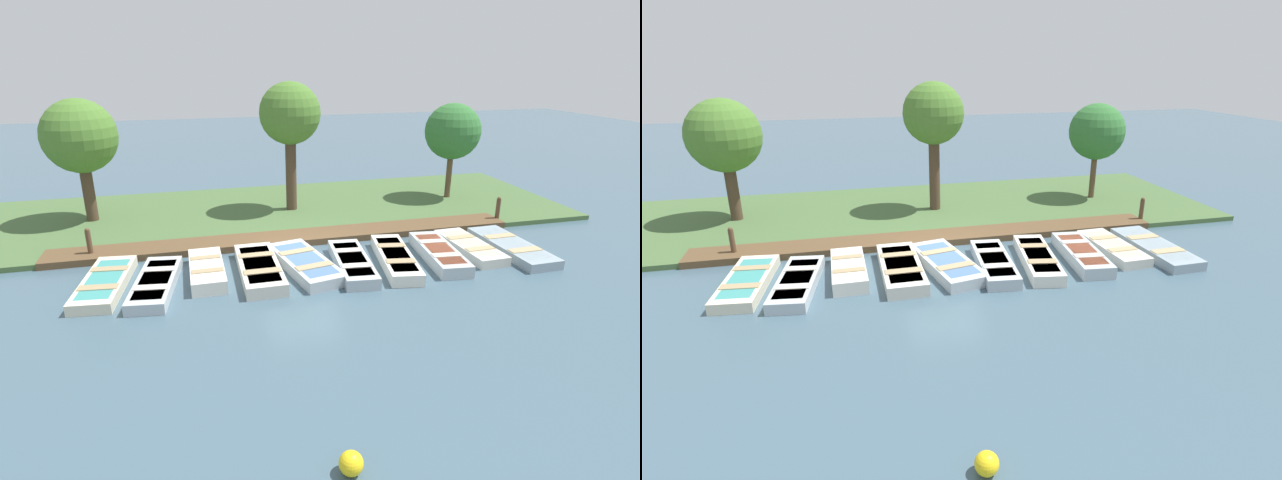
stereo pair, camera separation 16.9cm
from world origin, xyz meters
TOP-DOWN VIEW (x-y plane):
  - ground_plane at (0.00, 0.00)m, footprint 80.00×80.00m
  - shore_bank at (-5.00, 0.00)m, footprint 8.00×24.00m
  - dock_walkway at (-1.56, 0.00)m, footprint 1.27×16.25m
  - rowboat_0 at (0.85, -5.90)m, footprint 3.41×1.49m
  - rowboat_1 at (1.25, -4.51)m, footprint 3.36×1.45m
  - rowboat_2 at (0.79, -3.07)m, footprint 2.74×1.02m
  - rowboat_3 at (1.01, -1.54)m, footprint 3.42×1.18m
  - rowboat_4 at (0.96, -0.12)m, footprint 3.59×1.90m
  - rowboat_5 at (1.29, 1.30)m, footprint 3.36×1.33m
  - rowboat_6 at (1.29, 2.72)m, footprint 3.59×1.54m
  - rowboat_7 at (1.27, 4.23)m, footprint 3.32×1.35m
  - rowboat_8 at (0.91, 5.55)m, footprint 3.07×1.15m
  - rowboat_9 at (1.26, 6.91)m, footprint 3.61×1.28m
  - mooring_post_near at (-1.51, -6.63)m, footprint 0.17×0.17m
  - mooring_post_far at (-1.51, 8.14)m, footprint 0.17×0.17m
  - buoy at (8.97, -1.21)m, footprint 0.40×0.40m
  - park_tree_far_left at (-5.34, -7.14)m, footprint 2.71×2.71m
  - park_tree_left at (-4.89, 0.65)m, footprint 2.42×2.42m
  - park_tree_center at (-5.00, 7.84)m, footprint 2.40×2.40m

SIDE VIEW (x-z plane):
  - ground_plane at x=0.00m, z-range 0.00..0.00m
  - shore_bank at x=-5.00m, z-range 0.00..0.18m
  - dock_walkway at x=-1.56m, z-range 0.00..0.23m
  - rowboat_0 at x=0.85m, z-range 0.00..0.33m
  - rowboat_9 at x=1.26m, z-range 0.00..0.33m
  - rowboat_8 at x=0.91m, z-range 0.00..0.33m
  - rowboat_1 at x=1.25m, z-range 0.00..0.34m
  - rowboat_4 at x=0.96m, z-range 0.00..0.37m
  - rowboat_5 at x=1.29m, z-range 0.00..0.38m
  - rowboat_6 at x=1.29m, z-range 0.00..0.39m
  - rowboat_3 at x=1.01m, z-range 0.00..0.40m
  - buoy at x=8.97m, z-range 0.00..0.40m
  - rowboat_7 at x=1.27m, z-range 0.00..0.41m
  - rowboat_2 at x=0.79m, z-range 0.00..0.43m
  - mooring_post_near at x=-1.51m, z-range 0.01..1.08m
  - mooring_post_far at x=-1.51m, z-range 0.01..1.08m
  - park_tree_center at x=-5.00m, z-range 0.93..5.23m
  - park_tree_far_left at x=-5.34m, z-range 0.98..5.75m
  - park_tree_left at x=-4.89m, z-range 1.33..6.61m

